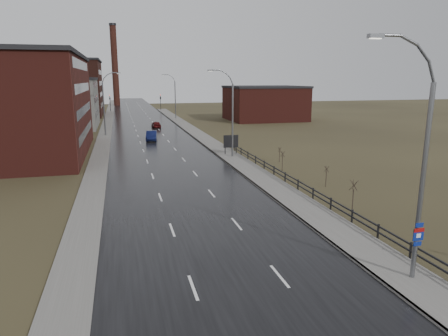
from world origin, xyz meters
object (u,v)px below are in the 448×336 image
streetlight_main (419,166)px  billboard (231,142)px  car_near (152,136)px  car_far (156,125)px

streetlight_main → billboard: bearing=89.0°
streetlight_main → car_near: size_ratio=2.50×
billboard → car_far: (-7.04, 33.45, -1.10)m
streetlight_main → car_near: 52.71m
billboard → car_far: bearing=101.9°
car_far → billboard: bearing=100.0°
streetlight_main → car_far: (-6.42, 69.32, -5.34)m
streetlight_main → car_near: (-8.79, 51.71, -5.26)m
car_near → car_far: size_ratio=1.15×
streetlight_main → billboard: size_ratio=4.39×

